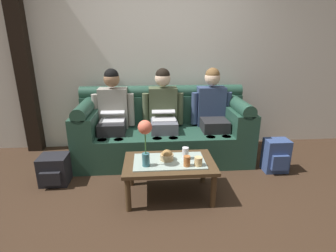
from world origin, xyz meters
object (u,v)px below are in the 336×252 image
at_px(backpack_left, 55,170).
at_px(backpack_right, 276,156).
at_px(coffee_table, 169,166).
at_px(person_right, 212,110).
at_px(couch, 163,131).
at_px(person_left, 113,112).
at_px(flower_vase, 145,135).
at_px(cup_near_right, 187,161).
at_px(cup_far_center, 198,161).
at_px(cup_near_left, 185,153).
at_px(person_middle, 163,111).
at_px(snack_bowl, 167,156).

bearing_deg(backpack_left, backpack_right, 1.88).
relative_size(coffee_table, backpack_left, 2.77).
bearing_deg(backpack_left, person_right, 17.91).
relative_size(couch, coffee_table, 2.46).
height_order(person_left, flower_vase, person_left).
relative_size(cup_near_right, cup_far_center, 1.19).
distance_m(person_right, cup_far_center, 1.20).
distance_m(couch, cup_near_right, 1.13).
distance_m(cup_near_left, cup_near_right, 0.16).
height_order(couch, person_left, person_left).
xyz_separation_m(person_middle, cup_far_center, (0.27, -1.11, -0.21)).
relative_size(flower_vase, backpack_right, 1.12).
bearing_deg(cup_far_center, flower_vase, 176.46).
distance_m(person_middle, cup_near_left, 0.99).
bearing_deg(couch, flower_vase, -102.31).
relative_size(person_left, snack_bowl, 8.82).
relative_size(couch, person_middle, 1.86).
distance_m(person_right, cup_near_left, 1.09).
height_order(couch, person_right, person_right).
bearing_deg(cup_near_right, snack_bowl, 140.39).
xyz_separation_m(person_middle, backpack_right, (1.37, -0.54, -0.45)).
xyz_separation_m(backpack_left, backpack_right, (2.65, 0.09, 0.04)).
relative_size(couch, snack_bowl, 16.46).
distance_m(cup_near_right, cup_far_center, 0.11).
bearing_deg(person_right, person_left, -179.97).
bearing_deg(snack_bowl, coffee_table, -46.66).
relative_size(person_left, person_middle, 1.00).
bearing_deg(couch, snack_bowl, -91.34).
xyz_separation_m(person_left, cup_far_center, (0.95, -1.11, -0.21)).
bearing_deg(cup_near_right, coffee_table, 141.51).
xyz_separation_m(person_left, person_middle, (0.67, 0.00, -0.00)).
xyz_separation_m(person_left, cup_near_right, (0.83, -1.11, -0.21)).
distance_m(flower_vase, backpack_left, 1.27).
bearing_deg(flower_vase, person_middle, 77.65).
bearing_deg(backpack_right, couch, 158.14).
xyz_separation_m(person_right, cup_far_center, (-0.40, -1.11, -0.21)).
bearing_deg(couch, backpack_right, -21.86).
xyz_separation_m(person_right, backpack_right, (0.70, -0.54, -0.45)).
bearing_deg(person_right, cup_near_right, -114.64).
distance_m(couch, backpack_left, 1.45).
xyz_separation_m(cup_near_left, cup_far_center, (0.11, -0.16, -0.02)).
bearing_deg(person_middle, coffee_table, -90.00).
distance_m(flower_vase, snack_bowl, 0.37).
height_order(person_right, backpack_left, person_right).
bearing_deg(snack_bowl, flower_vase, -150.96).
height_order(person_middle, cup_far_center, person_middle).
distance_m(person_left, flower_vase, 1.16).
relative_size(couch, cup_near_left, 18.03).
bearing_deg(person_left, backpack_right, -14.96).
distance_m(person_left, coffee_table, 1.23).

